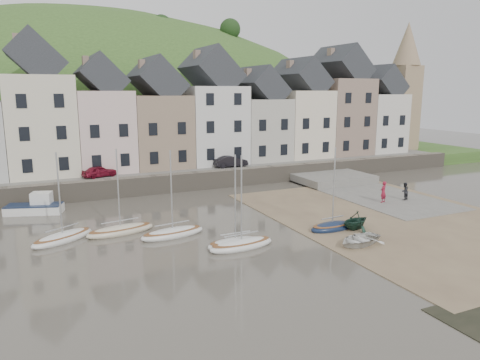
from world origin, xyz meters
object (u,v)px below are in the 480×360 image
rowboat_green (355,220)px  person_red (383,192)px  sailboat_0 (63,237)px  car_right (231,161)px  person_dark (405,191)px  car_left (99,171)px  rowboat_white (359,239)px

rowboat_green → person_red: 8.97m
sailboat_0 → car_right: sailboat_0 is taller
person_red → person_dark: bearing=157.8°
person_red → car_left: (-22.55, 15.20, 1.09)m
rowboat_white → sailboat_0: bearing=-130.2°
sailboat_0 → person_dark: (29.41, -1.28, 0.68)m
rowboat_green → person_red: bearing=112.9°
rowboat_white → rowboat_green: size_ratio=1.32×
rowboat_white → person_dark: bearing=111.0°
sailboat_0 → car_right: bearing=37.0°
person_dark → rowboat_green: bearing=11.2°
person_red → car_right: size_ratio=0.50×
sailboat_0 → car_left: size_ratio=1.89×
rowboat_green → car_left: bearing=-155.6°
rowboat_white → car_right: 23.27m
sailboat_0 → rowboat_white: sailboat_0 is taller
car_right → car_left: bearing=90.1°
rowboat_white → car_left: (-13.29, 23.18, 1.76)m
car_left → car_right: 14.19m
person_dark → car_left: (-24.99, 15.32, 1.23)m
sailboat_0 → rowboat_white: bearing=-27.3°
person_dark → car_left: car_left is taller
sailboat_0 → rowboat_green: 20.66m
person_dark → car_left: 29.33m
rowboat_white → person_red: (9.26, 7.98, 0.67)m
rowboat_green → person_dark: bearing=105.1°
car_right → rowboat_white: bearing=177.9°
rowboat_green → person_dark: 10.99m
sailboat_0 → person_dark: bearing=-2.5°
car_left → person_red: bearing=-140.9°
rowboat_white → car_left: 26.78m
person_dark → person_red: bearing=-18.9°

